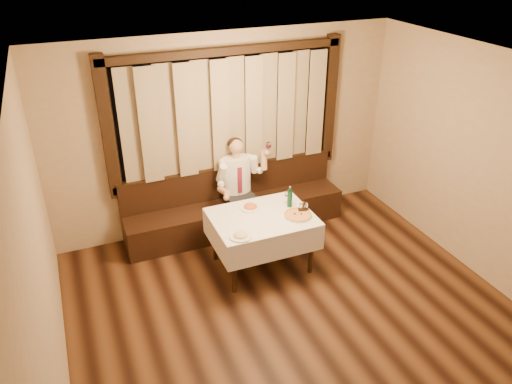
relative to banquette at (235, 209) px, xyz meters
name	(u,v)px	position (x,y,z in m)	size (l,w,h in m)	color
room	(289,188)	(0.00, -1.75, 1.19)	(5.01, 6.01, 2.81)	black
banquette	(235,209)	(0.00, 0.00, 0.00)	(3.20, 0.61, 0.94)	black
dining_table	(262,223)	(0.00, -1.02, 0.34)	(1.27, 0.97, 0.76)	black
pizza	(298,215)	(0.41, -1.19, 0.46)	(0.37, 0.37, 0.04)	white
pasta_red	(250,205)	(-0.06, -0.78, 0.49)	(0.28, 0.28, 0.10)	white
pasta_cream	(241,234)	(-0.42, -1.36, 0.48)	(0.28, 0.28, 0.09)	white
green_bottle	(290,198)	(0.43, -0.93, 0.57)	(0.06, 0.06, 0.29)	#115232
table_wine_glass	(287,195)	(0.43, -0.84, 0.57)	(0.06, 0.06, 0.17)	white
cruet_caddy	(303,208)	(0.53, -1.12, 0.50)	(0.14, 0.10, 0.14)	black
seated_man	(239,180)	(0.04, -0.09, 0.51)	(0.78, 0.58, 1.42)	black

